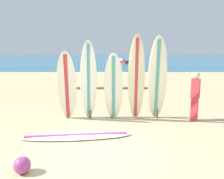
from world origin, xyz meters
The scene contains 12 objects.
ground_plane centered at (0.00, 0.00, 0.00)m, with size 120.00×120.00×0.00m, color #CCB784.
ocean_water centered at (0.00, 58.00, 0.00)m, with size 120.00×80.00×0.01m, color #196B93.
surfboard_rack centered at (0.36, 2.53, 0.68)m, with size 2.93×0.09×1.12m.
surfboard_leaning_far_left centered at (-0.99, 2.21, 1.06)m, with size 0.67×0.82×2.12m.
surfboard_leaning_left centered at (-0.34, 2.26, 1.21)m, with size 0.58×0.80×2.43m.
surfboard_leaning_center_left centered at (0.40, 2.23, 1.04)m, with size 0.57×0.65×2.07m.
surfboard_leaning_center centered at (1.07, 2.12, 1.29)m, with size 0.55×0.84×2.58m.
surfboard_leaning_center_right centered at (1.69, 2.21, 1.27)m, with size 0.68×0.98×2.54m.
surfboard_lying_on_sand centered at (-0.52, 0.90, 0.04)m, with size 2.78×0.90×0.08m.
beachgoer_standing centered at (2.86, 2.25, 0.82)m, with size 0.28×0.26×1.50m.
small_boat_offshore centered at (2.04, 35.15, 0.26)m, with size 2.28×3.04×0.71m.
beach_ball centered at (-1.21, -0.79, 0.15)m, with size 0.30×0.30×0.30m, color #A53F8C.
Camera 1 is at (0.36, -4.51, 2.14)m, focal length 36.81 mm.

